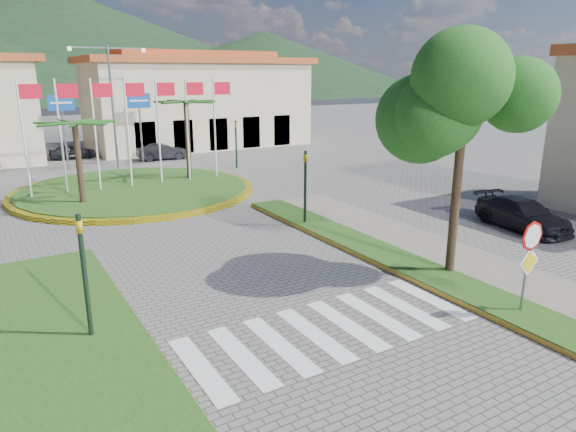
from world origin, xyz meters
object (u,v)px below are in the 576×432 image
roundabout_island (135,189)px  car_dark_a (72,151)px  stop_sign (529,253)px  deciduous_tree (464,111)px  car_side_right (523,214)px  car_dark_b (163,152)px

roundabout_island → car_dark_a: bearing=94.0°
stop_sign → car_dark_a: size_ratio=0.81×
deciduous_tree → car_side_right: (6.50, 2.00, -4.55)m
car_dark_a → car_dark_b: 6.92m
stop_sign → deciduous_tree: 4.59m
deciduous_tree → car_dark_a: size_ratio=2.08×
stop_sign → car_dark_b: (-0.16, 29.89, -1.19)m
deciduous_tree → car_side_right: 8.18m
deciduous_tree → car_dark_a: 31.79m
car_dark_a → car_dark_b: car_dark_b is taller
stop_sign → deciduous_tree: size_ratio=0.39×
roundabout_island → car_dark_a: 13.82m
deciduous_tree → car_dark_b: (-0.76, 26.85, -4.57)m
stop_sign → car_side_right: (7.10, 5.04, -1.16)m
stop_sign → car_side_right: stop_sign is taller
roundabout_island → car_dark_a: roundabout_island is taller
roundabout_island → stop_sign: bearing=-76.3°
car_dark_b → car_side_right: size_ratio=0.85×
deciduous_tree → car_dark_a: (-6.46, 30.78, -4.62)m
roundabout_island → stop_sign: (4.90, -20.04, 1.61)m
roundabout_island → car_dark_b: size_ratio=3.48×
car_dark_a → roundabout_island: bearing=-175.3°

